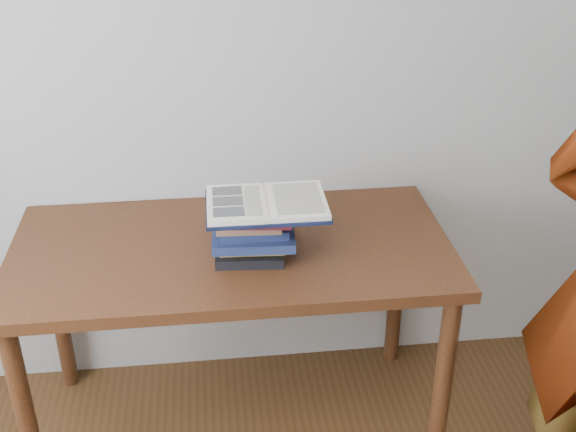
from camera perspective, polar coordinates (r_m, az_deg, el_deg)
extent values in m
cube|color=#ABA9A2|center=(2.53, -7.59, 12.13)|extent=(3.50, 0.04, 2.60)
cube|color=#4C2A13|center=(2.40, -4.49, -2.73)|extent=(1.45, 0.73, 0.04)
cylinder|color=#4C2A13|center=(2.47, -19.96, -14.95)|extent=(0.06, 0.06, 0.74)
cylinder|color=#4C2A13|center=(2.50, 12.10, -13.02)|extent=(0.06, 0.06, 0.74)
cylinder|color=#4C2A13|center=(2.93, -17.71, -6.88)|extent=(0.06, 0.06, 0.74)
cylinder|color=#4C2A13|center=(2.96, 8.58, -5.37)|extent=(0.06, 0.06, 0.74)
cube|color=black|center=(2.31, -3.02, -2.95)|extent=(0.23, 0.17, 0.03)
cube|color=#AB6F27|center=(2.31, -2.86, -2.10)|extent=(0.21, 0.15, 0.03)
cube|color=#171E46|center=(2.29, -2.74, -1.62)|extent=(0.27, 0.20, 0.03)
cube|color=#171E46|center=(2.28, -2.76, -0.92)|extent=(0.22, 0.14, 0.03)
cube|color=#8D6849|center=(2.27, -3.11, -0.26)|extent=(0.21, 0.17, 0.03)
cube|color=maroon|center=(2.24, -2.69, 0.28)|extent=(0.25, 0.20, 0.03)
cube|color=black|center=(2.23, -1.71, 0.78)|extent=(0.38, 0.26, 0.01)
cube|color=beige|center=(2.22, -4.13, 0.96)|extent=(0.18, 0.25, 0.02)
cube|color=beige|center=(2.23, 0.69, 1.21)|extent=(0.18, 0.25, 0.02)
cylinder|color=beige|center=(2.23, -1.71, 1.05)|extent=(0.01, 0.25, 0.01)
cube|color=black|center=(2.28, -4.85, 2.00)|extent=(0.09, 0.06, 0.00)
cube|color=black|center=(2.22, -4.78, 1.19)|extent=(0.09, 0.06, 0.00)
cube|color=black|center=(2.16, -4.72, 0.33)|extent=(0.09, 0.06, 0.00)
cube|color=#B9B1A0|center=(2.22, -2.75, 1.25)|extent=(0.05, 0.20, 0.00)
cube|color=#B9B1A0|center=(2.23, 0.78, 1.44)|extent=(0.15, 0.21, 0.00)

